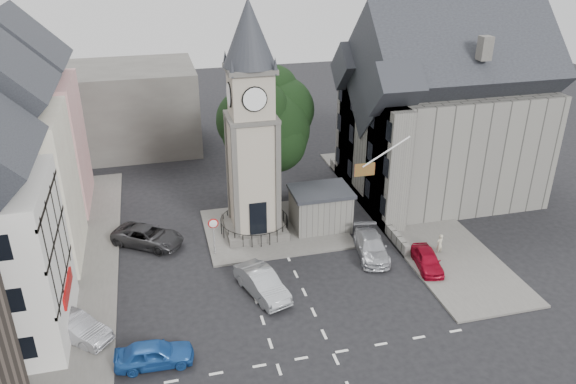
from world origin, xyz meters
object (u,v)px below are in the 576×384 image
object	(u,v)px
stone_shelter	(320,209)
car_east_red	(427,260)
clock_tower	(251,125)
car_west_blue	(154,354)
pedestrian	(440,244)

from	to	relation	value
stone_shelter	car_east_red	bearing A→B (deg)	-53.23
clock_tower	car_east_red	distance (m)	14.46
car_west_blue	car_east_red	size ratio (longest dim) A/B	1.10
car_east_red	stone_shelter	bearing A→B (deg)	136.42
stone_shelter	car_east_red	xyz separation A→B (m)	(5.13, -6.86, -0.94)
car_west_blue	pedestrian	size ratio (longest dim) A/B	2.62
car_west_blue	pedestrian	xyz separation A→B (m)	(19.00, 6.08, 0.08)
clock_tower	pedestrian	bearing A→B (deg)	-27.52
car_east_red	pedestrian	distance (m)	2.08
clock_tower	pedestrian	xyz separation A→B (m)	(11.50, -5.99, -7.37)
pedestrian	stone_shelter	bearing A→B (deg)	-56.48
clock_tower	car_east_red	world-z (taller)	clock_tower
stone_shelter	car_east_red	distance (m)	8.62
clock_tower	pedestrian	world-z (taller)	clock_tower
stone_shelter	car_west_blue	distance (m)	16.91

